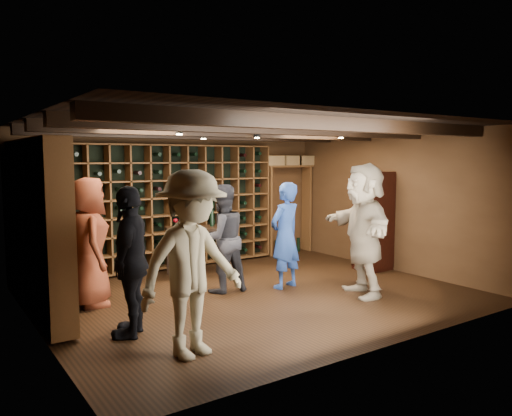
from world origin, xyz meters
TOP-DOWN VIEW (x-y plane):
  - ground at (0.00, 0.00)m, footprint 6.00×6.00m
  - room_shell at (0.00, 0.05)m, footprint 6.00×6.00m
  - wine_rack_back at (-0.52, 2.33)m, footprint 4.65×0.30m
  - wine_rack_left at (-2.83, 0.82)m, footprint 0.30×2.65m
  - crate_shelf at (2.41, 2.32)m, footprint 1.20×0.32m
  - display_cabinet at (2.71, 0.20)m, footprint 0.55×0.50m
  - man_blue_shirt at (0.61, 0.08)m, footprint 0.68×0.52m
  - man_grey_suit at (-0.32, 0.43)m, footprint 0.82×0.66m
  - guest_red_floral at (-2.19, 0.81)m, footprint 0.64×0.91m
  - guest_woman_black at (-2.12, -0.61)m, footprint 0.92×1.06m
  - guest_khaki at (-1.82, -1.54)m, footprint 1.34×0.93m
  - guest_beige at (1.32, -0.90)m, footprint 1.20×1.90m
  - tasting_table at (-0.11, 1.56)m, footprint 1.23×0.87m

SIDE VIEW (x-z plane):
  - ground at x=0.00m, z-range 0.00..0.00m
  - tasting_table at x=-0.11m, z-range 0.19..1.30m
  - man_grey_suit at x=-0.32m, z-range 0.00..1.63m
  - man_blue_shirt at x=0.61m, z-range 0.00..1.65m
  - display_cabinet at x=2.71m, z-range -0.02..1.73m
  - guest_woman_black at x=-2.12m, z-range 0.00..1.72m
  - guest_red_floral at x=-2.19m, z-range 0.00..1.77m
  - guest_khaki at x=-1.82m, z-range 0.00..1.91m
  - guest_beige at x=1.32m, z-range 0.00..1.95m
  - wine_rack_back at x=-0.52m, z-range 0.05..2.25m
  - wine_rack_left at x=-2.83m, z-range 0.05..2.25m
  - crate_shelf at x=2.41m, z-range 0.54..2.60m
  - room_shell at x=0.00m, z-range -0.58..5.42m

